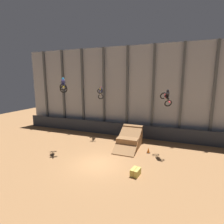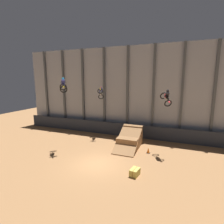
# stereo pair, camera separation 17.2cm
# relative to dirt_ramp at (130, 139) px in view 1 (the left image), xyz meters

# --- Properties ---
(ground_plane) EXTENTS (60.00, 60.00, 0.00)m
(ground_plane) POSITION_rel_dirt_ramp_xyz_m (-1.57, -5.41, -0.76)
(ground_plane) COLOR #996B42
(arena_back_wall) EXTENTS (32.00, 0.40, 11.77)m
(arena_back_wall) POSITION_rel_dirt_ramp_xyz_m (-1.57, 4.16, 5.12)
(arena_back_wall) COLOR #A3A8B2
(arena_back_wall) RESTS_ON ground_plane
(lower_barrier) EXTENTS (31.36, 0.20, 1.73)m
(lower_barrier) POSITION_rel_dirt_ramp_xyz_m (-1.57, 3.09, 0.10)
(lower_barrier) COLOR #2D333D
(lower_barrier) RESTS_ON ground_plane
(dirt_ramp) EXTENTS (2.34, 4.45, 2.25)m
(dirt_ramp) POSITION_rel_dirt_ramp_xyz_m (0.00, 0.00, 0.00)
(dirt_ramp) COLOR olive
(dirt_ramp) RESTS_ON ground_plane
(rider_bike_left_air) EXTENTS (1.56, 1.70, 1.54)m
(rider_bike_left_air) POSITION_rel_dirt_ramp_xyz_m (-6.26, -3.40, 6.06)
(rider_bike_left_air) COLOR black
(rider_bike_center_air) EXTENTS (1.28, 1.81, 1.67)m
(rider_bike_center_air) POSITION_rel_dirt_ramp_xyz_m (-4.57, 2.01, 5.09)
(rider_bike_center_air) COLOR black
(rider_bike_right_air) EXTENTS (1.38, 1.86, 1.68)m
(rider_bike_right_air) POSITION_rel_dirt_ramp_xyz_m (3.74, -0.73, 4.97)
(rider_bike_right_air) COLOR black
(traffic_cone_near_ramp) EXTENTS (0.36, 0.36, 0.58)m
(traffic_cone_near_ramp) POSITION_rel_dirt_ramp_xyz_m (2.31, -1.31, -0.48)
(traffic_cone_near_ramp) COLOR black
(traffic_cone_near_ramp) RESTS_ON ground_plane
(hay_bale_trackside) EXTENTS (0.75, 0.99, 0.57)m
(hay_bale_trackside) POSITION_rel_dirt_ramp_xyz_m (2.06, -6.03, -0.48)
(hay_bale_trackside) COLOR #CCB751
(hay_bale_trackside) RESTS_ON ground_plane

